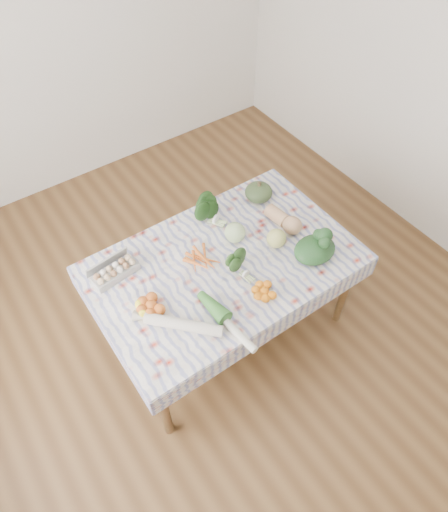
{
  "coord_description": "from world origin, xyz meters",
  "views": [
    {
      "loc": [
        -1.04,
        -1.48,
        3.0
      ],
      "look_at": [
        0.0,
        0.0,
        0.82
      ],
      "focal_mm": 32.0,
      "sensor_mm": 36.0,
      "label": 1
    }
  ],
  "objects_px": {
    "kabocha_squash": "(259,192)",
    "butternut_squash": "(284,219)",
    "cabbage": "(235,232)",
    "egg_carton": "(115,272)",
    "dining_table": "(224,270)",
    "grapefruit": "(276,238)"
  },
  "relations": [
    {
      "from": "cabbage",
      "to": "butternut_squash",
      "type": "height_order",
      "value": "cabbage"
    },
    {
      "from": "dining_table",
      "to": "kabocha_squash",
      "type": "height_order",
      "value": "kabocha_squash"
    },
    {
      "from": "dining_table",
      "to": "cabbage",
      "type": "relative_size",
      "value": 11.73
    },
    {
      "from": "dining_table",
      "to": "kabocha_squash",
      "type": "bearing_deg",
      "value": 32.21
    },
    {
      "from": "egg_carton",
      "to": "butternut_squash",
      "type": "xyz_separation_m",
      "value": [
        1.12,
        -0.26,
        0.02
      ]
    },
    {
      "from": "egg_carton",
      "to": "butternut_squash",
      "type": "relative_size",
      "value": 1.07
    },
    {
      "from": "kabocha_squash",
      "to": "cabbage",
      "type": "xyz_separation_m",
      "value": [
        -0.36,
        -0.22,
        0.0
      ]
    },
    {
      "from": "egg_carton",
      "to": "cabbage",
      "type": "height_order",
      "value": "cabbage"
    },
    {
      "from": "butternut_squash",
      "to": "cabbage",
      "type": "bearing_deg",
      "value": 158.59
    },
    {
      "from": "cabbage",
      "to": "grapefruit",
      "type": "bearing_deg",
      "value": -45.11
    },
    {
      "from": "dining_table",
      "to": "egg_carton",
      "type": "xyz_separation_m",
      "value": [
        -0.61,
        0.29,
        0.12
      ]
    },
    {
      "from": "dining_table",
      "to": "egg_carton",
      "type": "relative_size",
      "value": 5.5
    },
    {
      "from": "kabocha_squash",
      "to": "butternut_squash",
      "type": "bearing_deg",
      "value": -93.78
    },
    {
      "from": "cabbage",
      "to": "egg_carton",
      "type": "bearing_deg",
      "value": 167.4
    },
    {
      "from": "grapefruit",
      "to": "egg_carton",
      "type": "bearing_deg",
      "value": 159.32
    },
    {
      "from": "dining_table",
      "to": "kabocha_squash",
      "type": "relative_size",
      "value": 8.26
    },
    {
      "from": "kabocha_squash",
      "to": "dining_table",
      "type": "bearing_deg",
      "value": -147.79
    },
    {
      "from": "egg_carton",
      "to": "kabocha_squash",
      "type": "relative_size",
      "value": 1.5
    },
    {
      "from": "cabbage",
      "to": "kabocha_squash",
      "type": "bearing_deg",
      "value": 31.11
    },
    {
      "from": "butternut_squash",
      "to": "dining_table",
      "type": "bearing_deg",
      "value": 175.74
    },
    {
      "from": "butternut_squash",
      "to": "grapefruit",
      "type": "relative_size",
      "value": 2.15
    },
    {
      "from": "egg_carton",
      "to": "kabocha_squash",
      "type": "xyz_separation_m",
      "value": [
        1.14,
        0.05,
        0.02
      ]
    }
  ]
}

